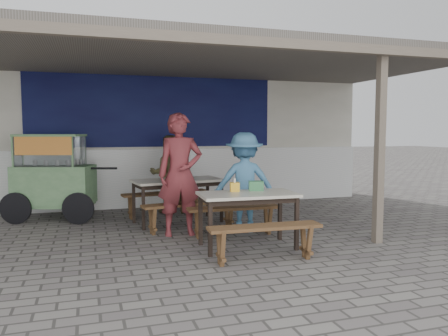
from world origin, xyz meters
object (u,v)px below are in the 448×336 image
bench_left_street (192,209)px  patron_right_table (244,182)px  vendor_cart (53,174)px  patron_street_side (180,174)px  bench_left_wall (166,198)px  patron_wall_side (169,174)px  table_left (178,184)px  condiment_bowl (172,178)px  table_right (248,199)px  condiment_jar (184,175)px  bench_right_street (265,235)px  bench_right_wall (234,214)px  donation_box (256,186)px  tissue_box (235,187)px

bench_left_street → patron_right_table: bearing=-31.4°
vendor_cart → patron_street_side: bearing=-24.7°
bench_left_wall → patron_wall_side: (0.12, 0.33, 0.40)m
vendor_cart → patron_street_side: size_ratio=1.05×
table_left → condiment_bowl: size_ratio=8.06×
table_right → condiment_jar: (-0.41, 2.12, 0.13)m
bench_right_street → patron_street_side: (-0.69, 1.66, 0.59)m
bench_right_wall → donation_box: (0.16, -0.49, 0.48)m
patron_wall_side → condiment_bowl: size_ratio=7.54×
vendor_cart → condiment_jar: bearing=2.1°
table_left → donation_box: (0.77, -1.69, 0.14)m
bench_right_street → table_left: bearing=104.7°
bench_right_wall → vendor_cart: bearing=144.5°
table_left → patron_street_side: bearing=-107.9°
table_right → patron_street_side: 1.25m
bench_right_wall → vendor_cart: vendor_cart is taller
donation_box → patron_right_table: bearing=82.5°
condiment_bowl → bench_left_street: bearing=-71.9°
bench_left_street → donation_box: (0.67, -1.05, 0.47)m
patron_street_side → condiment_bowl: 0.86m
bench_left_wall → vendor_cart: (-1.95, 0.24, 0.48)m
bench_left_wall → patron_right_table: (0.96, -1.59, 0.44)m
vendor_cart → bench_right_wall: bearing=-20.2°
table_right → tissue_box: size_ratio=10.68×
table_right → bench_right_street: bearing=-90.0°
patron_wall_side → tissue_box: size_ratio=12.02×
bench_left_wall → bench_right_street: same height
condiment_bowl → bench_right_wall: bearing=-58.9°
table_right → patron_wall_side: bearing=103.6°
tissue_box → donation_box: (0.31, -0.01, 0.01)m
vendor_cart → bench_left_wall: bearing=10.8°
table_left → condiment_jar: bearing=46.6°
bench_left_wall → patron_street_side: 1.63m
table_left → table_right: same height
bench_left_wall → bench_right_street: bearing=-87.3°
bench_right_wall → patron_right_table: size_ratio=0.90×
bench_left_street → patron_right_table: size_ratio=1.05×
bench_right_street → vendor_cart: 4.32m
patron_wall_side → tissue_box: 2.69m
table_left → patron_street_side: (-0.14, -0.88, 0.25)m
table_left → vendor_cart: (-2.05, 0.88, 0.15)m
bench_left_wall → patron_street_side: patron_street_side is taller
bench_right_street → patron_wall_side: 3.58m
donation_box → bench_left_wall: bearing=110.4°
bench_left_wall → patron_street_side: bearing=-100.4°
bench_right_street → patron_right_table: bearing=81.2°
patron_wall_side → patron_right_table: size_ratio=0.96×
patron_right_table → patron_street_side: bearing=8.3°
bench_left_wall → donation_box: size_ratio=8.09×
bench_left_street → condiment_bowl: condiment_bowl is taller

